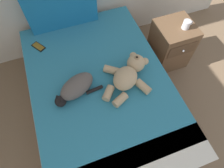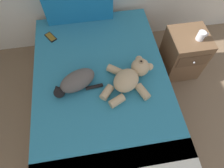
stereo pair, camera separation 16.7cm
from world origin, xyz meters
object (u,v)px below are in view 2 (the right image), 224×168
(cat, at_px, (76,82))
(cell_phone, at_px, (51,37))
(teddy_bear, at_px, (130,77))
(patterned_cushion, at_px, (78,1))
(nightstand, at_px, (183,54))
(mug, at_px, (201,36))
(bed, at_px, (103,93))

(cat, height_order, cell_phone, cat)
(teddy_bear, height_order, cell_phone, teddy_bear)
(teddy_bear, bearing_deg, cell_phone, 136.76)
(patterned_cushion, height_order, teddy_bear, patterned_cushion)
(patterned_cushion, bearing_deg, teddy_bear, -67.68)
(cell_phone, bearing_deg, nightstand, -11.03)
(cat, bearing_deg, mug, 13.83)
(cell_phone, height_order, nightstand, nightstand)
(patterned_cushion, bearing_deg, cat, -96.86)
(mug, bearing_deg, bed, -164.59)
(bed, distance_m, nightstand, 1.06)
(patterned_cushion, xyz_separation_m, nightstand, (1.13, -0.53, -0.45))
(nightstand, relative_size, mug, 4.80)
(cat, height_order, teddy_bear, teddy_bear)
(cell_phone, distance_m, mug, 1.58)
(bed, bearing_deg, teddy_bear, -12.56)
(cell_phone, xyz_separation_m, mug, (1.54, -0.34, 0.11))
(teddy_bear, bearing_deg, mug, 23.52)
(bed, bearing_deg, nightstand, 18.84)
(bed, relative_size, mug, 16.09)
(teddy_bear, xyz_separation_m, mug, (0.81, 0.35, 0.03))
(bed, height_order, nightstand, nightstand)
(bed, bearing_deg, patterned_cushion, 98.04)
(teddy_bear, relative_size, cell_phone, 3.28)
(cell_phone, xyz_separation_m, nightstand, (1.48, -0.29, -0.23))
(nightstand, bearing_deg, patterned_cushion, 154.73)
(nightstand, distance_m, mug, 0.34)
(bed, height_order, teddy_bear, teddy_bear)
(teddy_bear, relative_size, mug, 4.46)
(patterned_cushion, relative_size, teddy_bear, 1.38)
(cat, height_order, mug, mug)
(patterned_cushion, distance_m, teddy_bear, 1.02)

